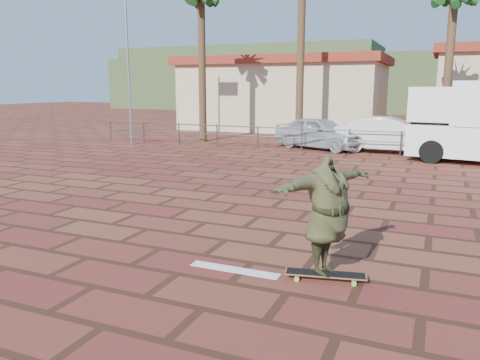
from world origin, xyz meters
name	(u,v)px	position (x,y,z in m)	size (l,w,h in m)	color
ground	(226,240)	(0.00, 0.00, 0.00)	(120.00, 120.00, 0.00)	brown
paint_stripe	(234,270)	(0.70, -1.20, 0.00)	(1.40, 0.22, 0.01)	white
guardrail	(349,137)	(0.00, 12.00, 0.68)	(24.06, 0.06, 1.00)	#47494F
flagpole	(129,43)	(-9.87, 11.00, 4.64)	(1.30, 0.10, 8.00)	gray
building_west	(285,93)	(-6.00, 22.00, 2.28)	(12.60, 7.60, 4.50)	beige
hill_front	(411,84)	(0.00, 50.00, 3.00)	(70.00, 18.00, 6.00)	#384C28
hill_back	(251,77)	(-22.00, 56.00, 4.00)	(35.00, 14.00, 8.00)	#384C28
longboard	(325,274)	(2.04, -1.05, 0.09)	(1.16, 0.48, 0.11)	olive
skateboarder	(328,216)	(2.04, -1.05, 0.95)	(2.07, 0.56, 1.68)	#3A3D21
car_silver	(320,133)	(-1.48, 13.00, 0.70)	(1.66, 4.13, 1.41)	#ABAEB2
car_white	(391,135)	(1.50, 13.00, 0.73)	(1.55, 4.44, 1.46)	white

